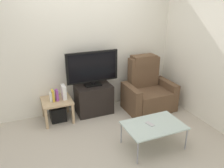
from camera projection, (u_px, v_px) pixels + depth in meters
ground_plane at (107, 134)px, 3.91m from camera, size 6.40×6.40×0.00m
wall_back at (85, 46)px, 4.40m from camera, size 6.40×0.06×2.60m
wall_side at (203, 50)px, 4.11m from camera, size 0.06×4.48×2.60m
tv_stand at (94, 99)px, 4.55m from camera, size 0.70×0.45×0.58m
television at (92, 68)px, 4.33m from camera, size 1.01×0.20×0.67m
recliner_armchair at (148, 91)px, 4.71m from camera, size 0.98×0.78×1.08m
side_table at (57, 103)px, 4.24m from camera, size 0.54×0.54×0.42m
subwoofer_box at (58, 113)px, 4.32m from camera, size 0.28×0.28×0.28m
book_leftmost at (51, 97)px, 4.13m from camera, size 0.04×0.10×0.17m
book_middle at (53, 96)px, 4.14m from camera, size 0.03×0.14×0.21m
book_rightmost at (57, 95)px, 4.17m from camera, size 0.05×0.12×0.20m
game_console at (64, 92)px, 4.23m from camera, size 0.07×0.20×0.26m
coffee_table at (154, 126)px, 3.49m from camera, size 0.90×0.60×0.39m
cell_phone at (150, 124)px, 3.49m from camera, size 0.10×0.16×0.01m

